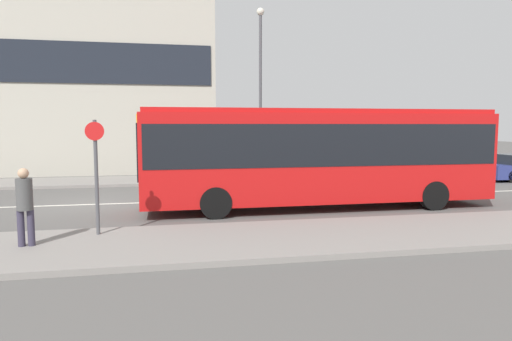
{
  "coord_description": "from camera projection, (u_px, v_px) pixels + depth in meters",
  "views": [
    {
      "loc": [
        2.55,
        -16.66,
        2.78
      ],
      "look_at": [
        5.52,
        -1.91,
        1.28
      ],
      "focal_mm": 32.0,
      "sensor_mm": 36.0,
      "label": 1
    }
  ],
  "objects": [
    {
      "name": "ground_plane",
      "position": [
        92.0,
        204.0,
        16.03
      ],
      "size": [
        120.0,
        120.0,
        0.0
      ],
      "primitive_type": "plane",
      "color": "#595654"
    },
    {
      "name": "sidewalk_near",
      "position": [
        47.0,
        250.0,
        9.92
      ],
      "size": [
        44.0,
        3.5,
        0.13
      ],
      "color": "gray",
      "rests_on": "ground_plane"
    },
    {
      "name": "sidewalk_far",
      "position": [
        111.0,
        181.0,
        22.12
      ],
      "size": [
        44.0,
        3.5,
        0.13
      ],
      "color": "gray",
      "rests_on": "ground_plane"
    },
    {
      "name": "lane_centerline",
      "position": [
        92.0,
        204.0,
        16.03
      ],
      "size": [
        41.8,
        0.16,
        0.01
      ],
      "color": "silver",
      "rests_on": "ground_plane"
    },
    {
      "name": "city_bus",
      "position": [
        319.0,
        152.0,
        15.17
      ],
      "size": [
        11.63,
        2.46,
        3.3
      ],
      "rotation": [
        0.0,
        0.0,
        0.05
      ],
      "color": "red",
      "rests_on": "ground_plane"
    },
    {
      "name": "parked_car_0",
      "position": [
        427.0,
        169.0,
        22.39
      ],
      "size": [
        4.25,
        1.81,
        1.35
      ],
      "color": "#4C5156",
      "rests_on": "ground_plane"
    },
    {
      "name": "pedestrian_near_stop",
      "position": [
        25.0,
        202.0,
        9.93
      ],
      "size": [
        0.35,
        0.34,
        1.72
      ],
      "rotation": [
        0.0,
        0.0,
        0.09
      ],
      "color": "#383347",
      "rests_on": "sidewalk_near"
    },
    {
      "name": "bus_stop_sign",
      "position": [
        96.0,
        168.0,
        10.94
      ],
      "size": [
        0.44,
        0.12,
        2.78
      ],
      "color": "#4C4C51",
      "rests_on": "sidewalk_near"
    },
    {
      "name": "street_lamp",
      "position": [
        260.0,
        78.0,
        21.78
      ],
      "size": [
        0.36,
        0.36,
        8.16
      ],
      "color": "#4C4C51",
      "rests_on": "sidewalk_far"
    }
  ]
}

